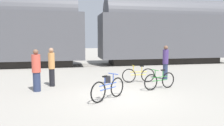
# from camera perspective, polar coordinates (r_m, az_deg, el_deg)

# --- Properties ---
(ground_plane) EXTENTS (80.00, 80.00, 0.00)m
(ground_plane) POSITION_cam_1_polar(r_m,az_deg,el_deg) (8.54, 2.59, -8.70)
(ground_plane) COLOR gray
(freight_train) EXTENTS (24.31, 2.95, 5.58)m
(freight_train) POSITION_cam_1_polar(r_m,az_deg,el_deg) (18.08, -5.29, 8.74)
(freight_train) COLOR black
(freight_train) RESTS_ON ground_plane
(rail_near) EXTENTS (36.31, 0.07, 0.01)m
(rail_near) POSITION_cam_1_polar(r_m,az_deg,el_deg) (17.50, -4.92, -0.81)
(rail_near) COLOR #4C4238
(rail_near) RESTS_ON ground_plane
(rail_far) EXTENTS (36.31, 0.07, 0.01)m
(rail_far) POSITION_cam_1_polar(r_m,az_deg,el_deg) (18.91, -5.44, -0.26)
(rail_far) COLOR #4C4238
(rail_far) RESTS_ON ground_plane
(bicycle_yellow) EXTENTS (1.70, 0.46, 0.88)m
(bicycle_yellow) POSITION_cam_1_polar(r_m,az_deg,el_deg) (11.15, 6.92, -3.15)
(bicycle_yellow) COLOR black
(bicycle_yellow) RESTS_ON ground_plane
(bicycle_green) EXTENTS (1.64, 0.58, 0.89)m
(bicycle_green) POSITION_cam_1_polar(r_m,az_deg,el_deg) (9.86, 12.35, -4.52)
(bicycle_green) COLOR black
(bicycle_green) RESTS_ON ground_plane
(bicycle_blue) EXTENTS (1.44, 1.14, 0.94)m
(bicycle_blue) POSITION_cam_1_polar(r_m,az_deg,el_deg) (8.01, -1.00, -6.79)
(bicycle_blue) COLOR black
(bicycle_blue) RESTS_ON ground_plane
(person_in_red) EXTENTS (0.36, 0.36, 1.78)m
(person_in_red) POSITION_cam_1_polar(r_m,az_deg,el_deg) (9.69, -19.15, -1.85)
(person_in_red) COLOR #283351
(person_in_red) RESTS_ON ground_plane
(person_in_tan) EXTENTS (0.30, 0.30, 1.79)m
(person_in_tan) POSITION_cam_1_polar(r_m,az_deg,el_deg) (10.50, -15.49, -0.94)
(person_in_tan) COLOR black
(person_in_tan) RESTS_ON ground_plane
(person_in_purple) EXTENTS (0.31, 0.31, 1.84)m
(person_in_purple) POSITION_cam_1_polar(r_m,az_deg,el_deg) (12.18, 13.79, 0.21)
(person_in_purple) COLOR #283351
(person_in_purple) RESTS_ON ground_plane
(backpack) EXTENTS (0.28, 0.20, 0.34)m
(backpack) POSITION_cam_1_polar(r_m,az_deg,el_deg) (11.02, -1.20, -4.31)
(backpack) COLOR black
(backpack) RESTS_ON ground_plane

